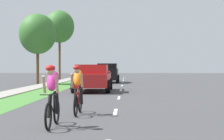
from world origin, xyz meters
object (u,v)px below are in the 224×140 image
pickup_red (93,78)px  suv_black (108,73)px  cyclist_trailing (78,89)px  cyclist_lead (52,95)px  street_tree_near (38,34)px  street_tree_far (60,27)px

pickup_red → suv_black: (0.26, 12.06, 0.12)m
cyclist_trailing → pickup_red: pickup_red is taller
cyclist_lead → street_tree_near: bearing=104.6°
cyclist_lead → suv_black: 25.24m
suv_black → street_tree_far: street_tree_far is taller
street_tree_near → pickup_red: bearing=-57.8°
pickup_red → street_tree_near: bearing=122.2°
cyclist_trailing → street_tree_far: 29.70m
pickup_red → street_tree_near: street_tree_near is taller
street_tree_near → street_tree_far: street_tree_far is taller
pickup_red → street_tree_far: (-5.34, 17.94, 5.04)m
cyclist_lead → street_tree_near: size_ratio=0.29×
suv_black → street_tree_far: (-5.60, 5.88, 4.92)m
cyclist_lead → street_tree_far: size_ratio=0.22×
cyclist_trailing → suv_black: 22.80m
cyclist_trailing → street_tree_far: bearing=101.5°
pickup_red → street_tree_far: street_tree_far is taller
cyclist_lead → pickup_red: pickup_red is taller
pickup_red → street_tree_near: 10.98m
suv_black → pickup_red: bearing=-91.2°
suv_black → street_tree_far: 9.49m
suv_black → street_tree_far: size_ratio=0.61×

